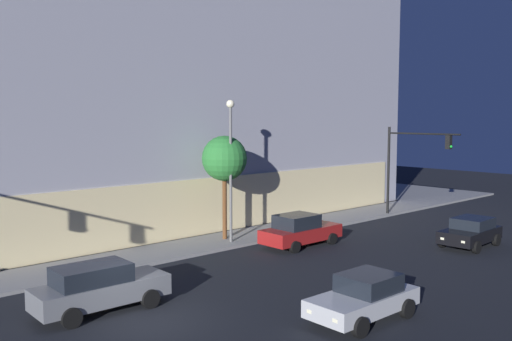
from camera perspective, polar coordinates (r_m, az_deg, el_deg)
ground_plane at (r=19.78m, az=-11.48°, el=-15.22°), size 120.00×120.00×0.00m
modern_building at (r=45.20m, az=-13.94°, el=9.71°), size 35.42×28.37×21.02m
traffic_light_far_corner at (r=39.27m, az=15.65°, el=1.45°), size 0.43×5.54×6.19m
street_lamp_sidewalk at (r=29.98m, az=-2.64°, el=1.81°), size 0.44×0.44×7.78m
sidewalk_tree at (r=30.81m, az=-3.29°, el=1.20°), size 2.54×2.54×5.83m
car_grey at (r=20.94m, az=-15.94°, el=-11.52°), size 4.84×2.05×1.76m
car_silver at (r=19.86m, az=11.14°, el=-12.70°), size 4.24×2.12×1.57m
car_red at (r=30.26m, az=4.56°, el=-6.18°), size 4.77×2.14×1.75m
car_black at (r=32.22m, az=21.31°, el=-5.92°), size 4.08×2.22×1.55m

